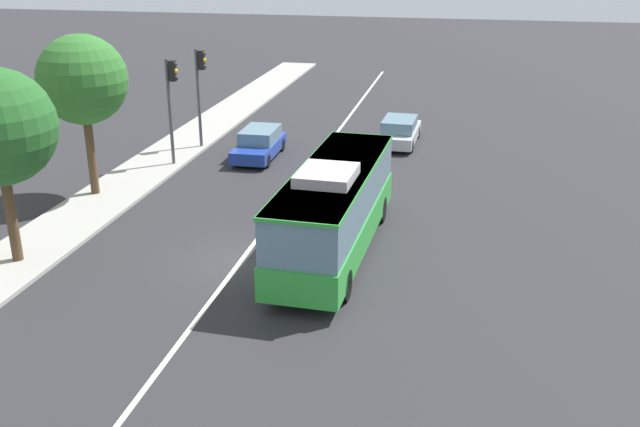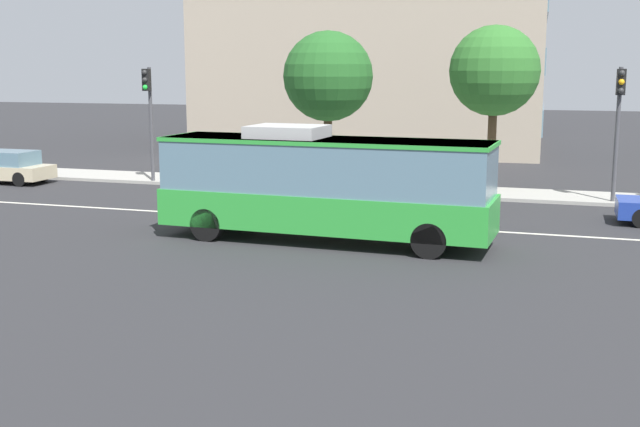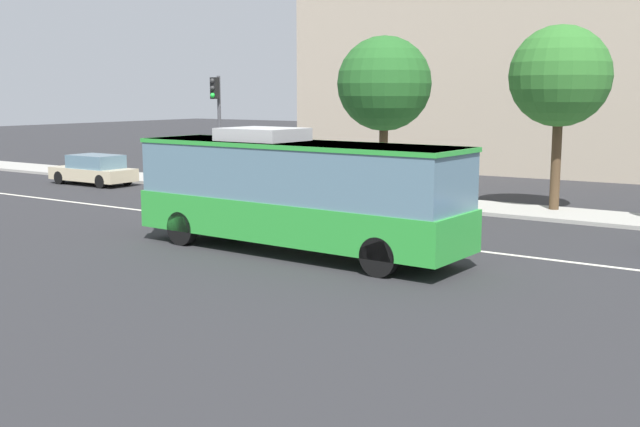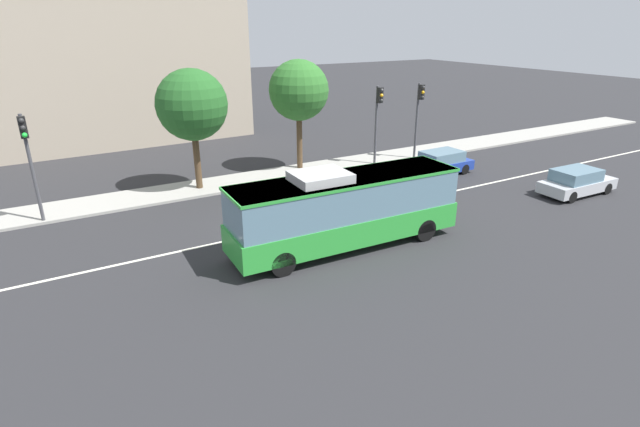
# 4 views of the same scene
# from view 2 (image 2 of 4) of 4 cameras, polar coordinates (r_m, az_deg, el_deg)

# --- Properties ---
(ground_plane) EXTENTS (160.00, 160.00, 0.00)m
(ground_plane) POSITION_cam_2_polar(r_m,az_deg,el_deg) (27.36, -0.51, -0.53)
(ground_plane) COLOR #28282B
(sidewalk_kerb) EXTENTS (80.00, 2.95, 0.14)m
(sidewalk_kerb) POSITION_cam_2_polar(r_m,az_deg,el_deg) (34.51, 3.40, 1.83)
(sidewalk_kerb) COLOR #9E9B93
(sidewalk_kerb) RESTS_ON ground_plane
(lane_centre_line) EXTENTS (76.00, 0.16, 0.01)m
(lane_centre_line) POSITION_cam_2_polar(r_m,az_deg,el_deg) (27.36, -0.51, -0.51)
(lane_centre_line) COLOR silver
(lane_centre_line) RESTS_ON ground_plane
(transit_bus) EXTENTS (10.08, 2.83, 3.46)m
(transit_bus) POSITION_cam_2_polar(r_m,az_deg,el_deg) (23.80, 0.32, 2.26)
(transit_bus) COLOR green
(transit_bus) RESTS_ON ground_plane
(sedan_beige) EXTENTS (4.51, 1.84, 1.46)m
(sedan_beige) POSITION_cam_2_polar(r_m,az_deg,el_deg) (39.19, -21.58, 3.11)
(sedan_beige) COLOR #C6B793
(sedan_beige) RESTS_ON ground_plane
(traffic_light_near_corner) EXTENTS (0.33, 0.62, 5.20)m
(traffic_light_near_corner) POSITION_cam_2_polar(r_m,az_deg,el_deg) (36.56, -12.11, 7.60)
(traffic_light_near_corner) COLOR #47474C
(traffic_light_near_corner) RESTS_ON ground_plane
(traffic_light_far_corner) EXTENTS (0.33, 0.62, 5.20)m
(traffic_light_far_corner) POSITION_cam_2_polar(r_m,az_deg,el_deg) (32.08, 20.53, 6.84)
(traffic_light_far_corner) COLOR #47474C
(traffic_light_far_corner) RESTS_ON ground_plane
(street_tree_kerbside_left) EXTENTS (3.70, 3.70, 6.90)m
(street_tree_kerbside_left) POSITION_cam_2_polar(r_m,az_deg,el_deg) (33.91, 12.32, 9.87)
(street_tree_kerbside_left) COLOR #4C3823
(street_tree_kerbside_left) RESTS_ON ground_plane
(street_tree_kerbside_centre) EXTENTS (3.84, 3.84, 6.73)m
(street_tree_kerbside_centre) POSITION_cam_2_polar(r_m,az_deg,el_deg) (34.50, 0.57, 9.72)
(street_tree_kerbside_centre) COLOR #4C3823
(street_tree_kerbside_centre) RESTS_ON ground_plane
(office_block_background) EXTENTS (21.72, 18.81, 17.00)m
(office_block_background) POSITION_cam_2_polar(r_m,az_deg,el_deg) (55.19, 4.61, 13.75)
(office_block_background) COLOR tan
(office_block_background) RESTS_ON ground_plane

